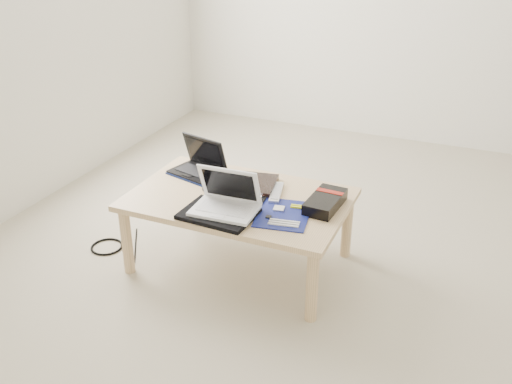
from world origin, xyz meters
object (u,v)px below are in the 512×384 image
at_px(coffee_table, 239,205).
at_px(netbook, 199,166).
at_px(gpu_box, 325,202).
at_px(white_laptop, 226,201).

xyz_separation_m(coffee_table, netbook, (-0.32, 0.18, 0.09)).
relative_size(coffee_table, gpu_box, 3.88).
height_order(white_laptop, gpu_box, white_laptop).
bearing_deg(coffee_table, netbook, 150.91).
bearing_deg(netbook, gpu_box, -8.70).
relative_size(white_laptop, gpu_box, 1.11).
bearing_deg(netbook, coffee_table, -29.09).
xyz_separation_m(coffee_table, white_laptop, (0.02, -0.18, 0.11)).
relative_size(netbook, gpu_box, 1.15).
bearing_deg(coffee_table, gpu_box, 8.29).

